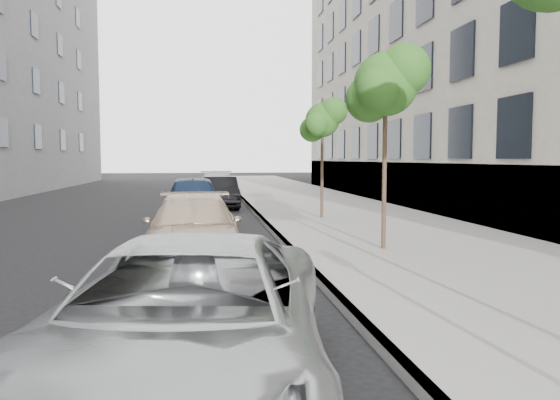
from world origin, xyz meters
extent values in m
cube|color=gray|center=(4.30, 24.00, 0.07)|extent=(6.40, 72.00, 0.14)
cube|color=#9E9B93|center=(1.18, 24.00, 0.07)|extent=(0.15, 72.00, 0.14)
cylinder|color=#38281C|center=(3.20, 8.00, 2.32)|extent=(0.10, 0.10, 4.36)
sphere|color=#175A1D|center=(3.20, 8.00, 3.80)|extent=(1.41, 1.41, 1.41)
sphere|color=#175A1D|center=(3.55, 7.80, 4.10)|extent=(1.13, 1.13, 1.13)
sphere|color=#175A1D|center=(2.90, 8.25, 3.50)|extent=(1.06, 1.06, 1.06)
cylinder|color=#38281C|center=(3.20, 14.50, 2.15)|extent=(0.10, 0.10, 4.02)
sphere|color=#175A1D|center=(3.20, 14.50, 3.46)|extent=(1.16, 1.16, 1.16)
sphere|color=#175A1D|center=(3.55, 14.30, 3.76)|extent=(0.93, 0.93, 0.93)
sphere|color=#175A1D|center=(2.90, 14.75, 3.16)|extent=(0.87, 0.87, 0.87)
imported|color=#B0B3B4|center=(-0.96, 0.95, 0.72)|extent=(3.18, 5.52, 1.45)
imported|color=tan|center=(-1.02, 7.52, 0.70)|extent=(1.97, 4.81, 1.40)
imported|color=#101E35|center=(-1.18, 15.09, 0.80)|extent=(2.01, 4.73, 1.60)
imported|color=black|center=(-0.10, 20.10, 0.68)|extent=(1.57, 4.18, 1.36)
imported|color=#A2A5AA|center=(-0.10, 25.35, 0.75)|extent=(2.11, 5.17, 1.50)
camera|label=1|loc=(-0.79, -3.74, 2.16)|focal=35.00mm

